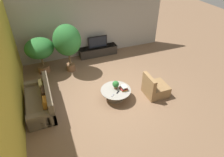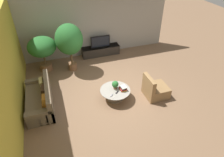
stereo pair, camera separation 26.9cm
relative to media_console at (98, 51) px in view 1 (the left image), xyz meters
The scene contains 14 objects.
ground_plane 2.97m from the media_console, 96.13° to the right, with size 24.00×24.00×0.00m, color brown.
back_wall_stone 1.35m from the media_console, 134.61° to the left, with size 7.40×0.12×3.00m, color #A39E93.
side_wall_left 4.68m from the media_console, 142.54° to the right, with size 0.12×7.40×3.00m, color gold.
media_console is the anchor object (origin of this frame).
television 0.48m from the media_console, 90.00° to the right, with size 0.92×0.13×0.55m.
coffee_table 3.33m from the media_console, 96.92° to the right, with size 1.07×1.07×0.40m.
couch_by_wall 4.08m from the media_console, 135.86° to the right, with size 0.84×1.95×0.84m.
armchair_wicker 3.75m from the media_console, 74.19° to the right, with size 0.80×0.76×0.86m.
potted_palm_tall 2.81m from the media_console, 167.92° to the right, with size 1.16×1.16×1.53m.
potted_palm_corner 2.10m from the media_console, 150.55° to the right, with size 1.12×1.12×2.06m.
potted_plant_tabletop 3.26m from the media_console, 96.61° to the right, with size 0.24×0.24×0.30m.
book_stack 3.40m from the media_console, 92.21° to the right, with size 0.24×0.28×0.15m.
remote_black 3.49m from the media_console, 96.43° to the right, with size 0.04×0.16×0.02m, color black.
remote_silver 3.61m from the media_console, 99.84° to the right, with size 0.04×0.16×0.02m, color gray.
Camera 1 is at (-2.18, -5.42, 4.84)m, focal length 32.00 mm.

